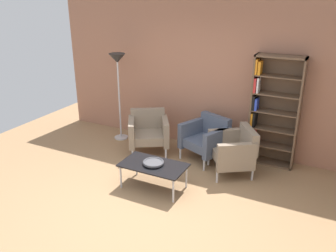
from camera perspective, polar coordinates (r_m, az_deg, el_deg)
The scene contains 9 objects.
ground_plane at distance 5.10m, azimuth -3.63°, elevation -13.26°, with size 8.32×8.32×0.00m, color #9E7751.
brick_back_panel at distance 6.59m, azimuth 7.00°, elevation 8.56°, with size 6.40×0.12×2.90m, color #A87056.
bookshelf_tall at distance 6.24m, azimuth 16.39°, elevation 2.27°, with size 0.80×0.30×1.90m.
coffee_table_low at distance 5.40m, azimuth -2.36°, elevation -6.53°, with size 1.00×0.56×0.40m.
decorative_bowl at distance 5.37m, azimuth -2.37°, elevation -5.90°, with size 0.32×0.32×0.05m.
armchair_near_window at distance 6.32m, azimuth 6.26°, elevation -1.86°, with size 0.90×0.87×0.78m.
armchair_by_bookshelf at distance 6.58m, azimuth -3.20°, elevation -0.82°, with size 0.94×0.92×0.78m.
armchair_corner_red at distance 5.92m, azimuth 10.71°, elevation -3.78°, with size 0.93×0.94×0.78m.
floor_lamp_torchiere at distance 6.95m, azimuth -8.12°, elevation 9.14°, with size 0.32×0.32×1.74m.
Camera 1 is at (2.17, -3.60, 2.90)m, focal length 37.73 mm.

